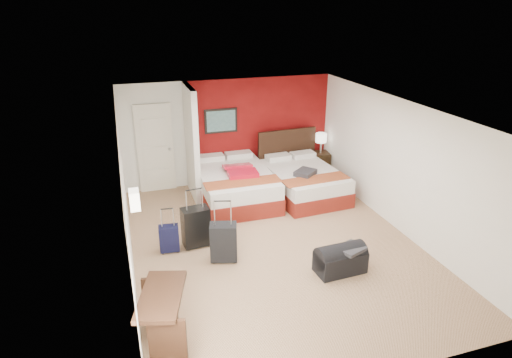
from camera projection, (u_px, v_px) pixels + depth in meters
name	position (u px, v px, depth m)	size (l,w,h in m)	color
ground	(274.00, 244.00, 8.07)	(6.50, 6.50, 0.00)	tan
room_walls	(182.00, 163.00, 8.46)	(5.02, 6.52, 2.50)	white
red_accent_panel	(259.00, 130.00, 10.66)	(3.50, 0.04, 2.50)	maroon
partition_wall	(192.00, 143.00, 9.63)	(0.12, 1.20, 2.50)	silver
entry_door	(155.00, 148.00, 10.02)	(0.82, 0.06, 2.05)	silver
bed_left	(235.00, 186.00, 9.77)	(1.57, 2.24, 0.67)	white
bed_right	(303.00, 182.00, 10.01)	(1.44, 2.06, 0.62)	silver
red_suitcase_open	(240.00, 170.00, 9.57)	(0.63, 0.87, 0.11)	#B70F26
jacket_bundle	(305.00, 173.00, 9.58)	(0.45, 0.36, 0.11)	#323136
nightstand	(320.00, 164.00, 11.16)	(0.43, 0.43, 0.61)	black
table_lamp	(321.00, 143.00, 10.95)	(0.28, 0.28, 0.50)	white
suitcase_black	(196.00, 228.00, 7.90)	(0.48, 0.30, 0.72)	black
suitcase_charcoal	(224.00, 243.00, 7.46)	(0.45, 0.28, 0.66)	black
suitcase_navy	(169.00, 240.00, 7.76)	(0.34, 0.21, 0.47)	black
duffel_bag	(340.00, 261.00, 7.20)	(0.81, 0.43, 0.41)	black
jacket_draped	(351.00, 248.00, 7.11)	(0.42, 0.35, 0.06)	#333338
desk	(164.00, 321.00, 5.53)	(0.50, 1.00, 0.83)	black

